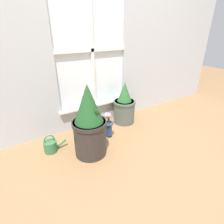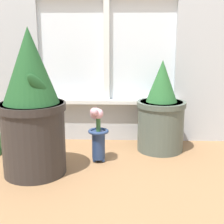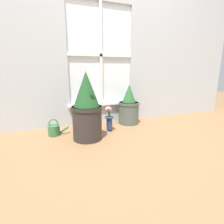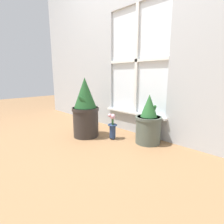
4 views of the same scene
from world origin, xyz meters
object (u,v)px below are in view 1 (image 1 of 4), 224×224
at_px(potted_plant_left, 89,124).
at_px(potted_plant_right, 124,106).
at_px(flower_vase, 108,124).
at_px(watering_can, 51,146).

relative_size(potted_plant_left, potted_plant_right, 1.32).
xyz_separation_m(flower_vase, watering_can, (-0.64, 0.08, -0.10)).
height_order(potted_plant_left, potted_plant_right, potted_plant_left).
distance_m(potted_plant_left, flower_vase, 0.38).
height_order(potted_plant_left, flower_vase, potted_plant_left).
xyz_separation_m(potted_plant_left, flower_vase, (0.30, 0.16, -0.17)).
distance_m(flower_vase, watering_can, 0.65).
bearing_deg(potted_plant_left, flower_vase, 27.67).
xyz_separation_m(potted_plant_left, watering_can, (-0.33, 0.24, -0.27)).
bearing_deg(potted_plant_left, potted_plant_right, 28.25).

